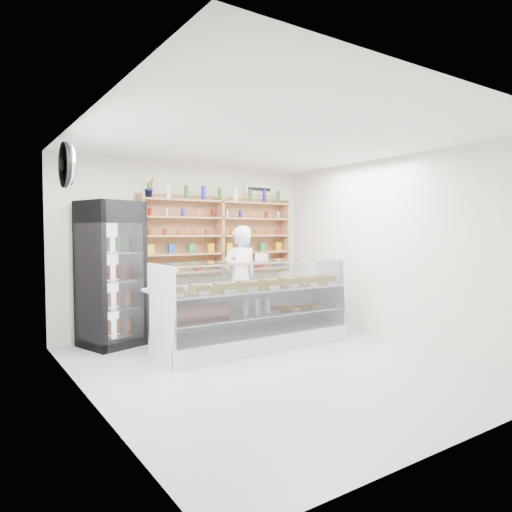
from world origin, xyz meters
TOP-DOWN VIEW (x-y plane):
  - room at (0.00, 0.00)m, footprint 5.00×5.00m
  - display_counter at (0.26, 0.92)m, footprint 2.88×0.86m
  - shop_worker at (0.54, 1.75)m, footprint 0.66×0.45m
  - drinks_cooler at (-1.43, 2.14)m, footprint 0.94×0.93m
  - wall_shelving at (0.50, 2.34)m, footprint 2.84×0.28m
  - potted_plant at (-0.75, 2.34)m, footprint 0.21×0.19m
  - security_mirror at (-2.17, 1.20)m, footprint 0.15×0.50m
  - wall_sign at (1.40, 2.47)m, footprint 0.62×0.03m

SIDE VIEW (x-z plane):
  - display_counter at x=0.26m, z-range -0.28..0.98m
  - shop_worker at x=0.54m, z-range 0.00..1.76m
  - drinks_cooler at x=-1.43m, z-range 0.00..2.11m
  - room at x=0.00m, z-range -1.10..3.90m
  - wall_shelving at x=0.50m, z-range 0.93..2.26m
  - potted_plant at x=-0.75m, z-range 2.20..2.50m
  - security_mirror at x=-2.17m, z-range 2.20..2.70m
  - wall_sign at x=1.40m, z-range 2.35..2.55m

